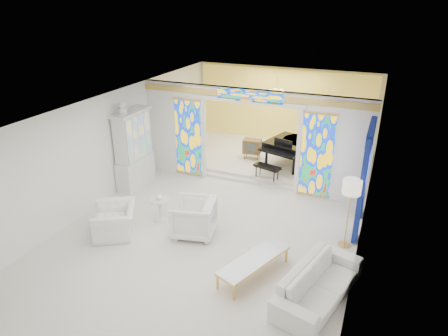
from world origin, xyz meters
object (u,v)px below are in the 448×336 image
at_px(china_cabinet, 134,150).
at_px(sofa, 319,284).
at_px(grand_piano, 295,145).
at_px(coffee_table, 254,260).
at_px(armchair_left, 115,220).
at_px(tv_console, 252,146).
at_px(armchair_right, 194,218).

relative_size(china_cabinet, sofa, 1.17).
bearing_deg(grand_piano, sofa, -56.21).
relative_size(sofa, coffee_table, 1.23).
height_order(armchair_left, tv_console, tv_console).
distance_m(armchair_right, coffee_table, 2.10).
distance_m(sofa, coffee_table, 1.39).
relative_size(armchair_left, sofa, 0.49).
bearing_deg(china_cabinet, armchair_right, -32.07).
height_order(sofa, tv_console, tv_console).
height_order(grand_piano, tv_console, grand_piano).
bearing_deg(grand_piano, coffee_table, -68.67).
height_order(china_cabinet, tv_console, china_cabinet).
relative_size(china_cabinet, armchair_right, 2.70).
distance_m(coffee_table, grand_piano, 5.88).
xyz_separation_m(coffee_table, tv_console, (-2.04, 5.79, 0.26)).
distance_m(armchair_left, tv_console, 5.82).
bearing_deg(coffee_table, tv_console, 109.38).
relative_size(armchair_left, armchair_right, 1.12).
height_order(china_cabinet, sofa, china_cabinet).
relative_size(sofa, grand_piano, 0.86).
distance_m(china_cabinet, armchair_right, 3.51).
height_order(china_cabinet, armchair_left, china_cabinet).
relative_size(china_cabinet, armchair_left, 2.41).
height_order(china_cabinet, grand_piano, china_cabinet).
xyz_separation_m(grand_piano, tv_console, (-1.50, -0.04, -0.25)).
distance_m(china_cabinet, sofa, 6.88).
distance_m(armchair_right, tv_console, 4.86).
bearing_deg(armchair_right, grand_piano, 151.59).
height_order(armchair_right, tv_console, armchair_right).
bearing_deg(coffee_table, armchair_left, 176.70).
relative_size(china_cabinet, grand_piano, 1.00).
bearing_deg(china_cabinet, sofa, -25.47).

